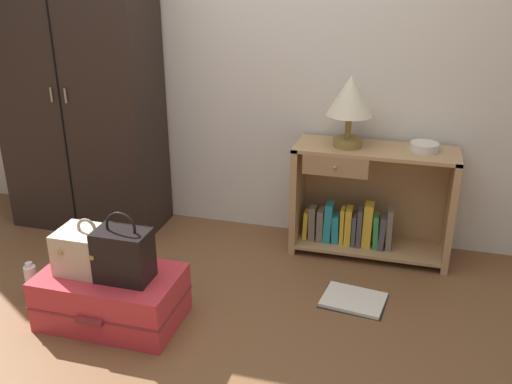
# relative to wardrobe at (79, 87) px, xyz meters

# --- Properties ---
(ground_plane) EXTENTS (9.00, 9.00, 0.00)m
(ground_plane) POSITION_rel_wardrobe_xyz_m (1.15, -1.20, -0.96)
(ground_plane) COLOR brown
(back_wall) EXTENTS (6.40, 0.10, 2.60)m
(back_wall) POSITION_rel_wardrobe_xyz_m (1.15, 0.30, 0.34)
(back_wall) COLOR silver
(back_wall) RESTS_ON ground_plane
(wardrobe) EXTENTS (1.02, 0.47, 1.93)m
(wardrobe) POSITION_rel_wardrobe_xyz_m (0.00, 0.00, 0.00)
(wardrobe) COLOR black
(wardrobe) RESTS_ON ground_plane
(bookshelf) EXTENTS (0.97, 0.36, 0.70)m
(bookshelf) POSITION_rel_wardrobe_xyz_m (1.90, 0.06, -0.63)
(bookshelf) COLOR tan
(bookshelf) RESTS_ON ground_plane
(table_lamp) EXTENTS (0.28, 0.28, 0.42)m
(table_lamp) POSITION_rel_wardrobe_xyz_m (1.76, 0.04, 0.02)
(table_lamp) COLOR olive
(table_lamp) RESTS_ON bookshelf
(bowl) EXTENTS (0.17, 0.17, 0.05)m
(bowl) POSITION_rel_wardrobe_xyz_m (2.20, 0.07, -0.24)
(bowl) COLOR silver
(bowl) RESTS_ON bookshelf
(suitcase_large) EXTENTS (0.71, 0.45, 0.28)m
(suitcase_large) POSITION_rel_wardrobe_xyz_m (0.72, -1.04, -0.83)
(suitcase_large) COLOR #D1333D
(suitcase_large) RESTS_ON ground_plane
(train_case) EXTENTS (0.31, 0.24, 0.29)m
(train_case) POSITION_rel_wardrobe_xyz_m (0.62, -1.03, -0.58)
(train_case) COLOR beige
(train_case) RESTS_ON suitcase_large
(handbag) EXTENTS (0.27, 0.17, 0.36)m
(handbag) POSITION_rel_wardrobe_xyz_m (0.82, -1.06, -0.55)
(handbag) COLOR black
(handbag) RESTS_ON suitcase_large
(bottle) EXTENTS (0.06, 0.06, 0.22)m
(bottle) POSITION_rel_wardrobe_xyz_m (0.19, -0.98, -0.86)
(bottle) COLOR white
(bottle) RESTS_ON ground_plane
(open_book_on_floor) EXTENTS (0.37, 0.30, 0.02)m
(open_book_on_floor) POSITION_rel_wardrobe_xyz_m (1.91, -0.54, -0.95)
(open_book_on_floor) COLOR white
(open_book_on_floor) RESTS_ON ground_plane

